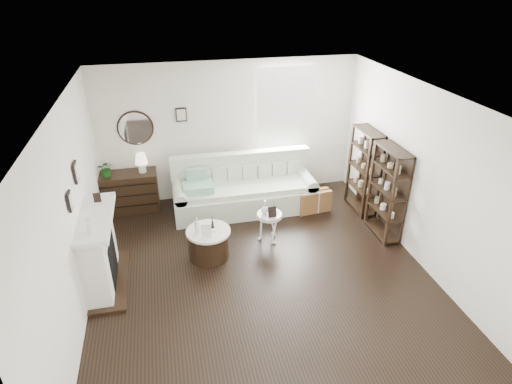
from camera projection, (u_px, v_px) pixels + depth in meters
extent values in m
plane|color=black|center=(262.00, 274.00, 6.56)|extent=(5.50, 5.50, 0.00)
plane|color=white|center=(263.00, 100.00, 5.30)|extent=(5.50, 5.50, 0.00)
plane|color=white|center=(229.00, 131.00, 8.31)|extent=(5.00, 0.00, 5.00)
plane|color=white|center=(340.00, 348.00, 3.55)|extent=(5.00, 0.00, 5.00)
plane|color=white|center=(72.00, 217.00, 5.44)|extent=(0.00, 5.50, 5.50)
plane|color=white|center=(424.00, 179.00, 6.42)|extent=(0.00, 5.50, 5.50)
cube|color=white|center=(285.00, 115.00, 8.39)|extent=(1.00, 0.02, 1.80)
cube|color=white|center=(285.00, 116.00, 8.34)|extent=(1.15, 0.02, 1.90)
cylinder|color=silver|center=(135.00, 128.00, 7.85)|extent=(0.60, 0.03, 0.60)
cube|color=black|center=(181.00, 115.00, 7.92)|extent=(0.20, 0.03, 0.26)
cube|color=white|center=(99.00, 253.00, 6.11)|extent=(0.34, 1.20, 1.10)
cube|color=black|center=(103.00, 261.00, 6.18)|extent=(0.30, 0.65, 0.70)
cube|color=white|center=(96.00, 218.00, 5.85)|extent=(0.44, 1.35, 0.08)
cube|color=black|center=(110.00, 281.00, 6.36)|extent=(0.50, 1.40, 0.05)
cylinder|color=silver|center=(90.00, 226.00, 5.39)|extent=(0.08, 0.08, 0.22)
cube|color=black|center=(97.00, 198.00, 6.15)|extent=(0.10, 0.03, 0.14)
cube|color=black|center=(70.00, 201.00, 5.29)|extent=(0.03, 0.18, 0.24)
cube|color=black|center=(76.00, 172.00, 5.80)|extent=(0.03, 0.22, 0.28)
cube|color=black|center=(364.00, 171.00, 7.98)|extent=(0.30, 0.80, 1.60)
cylinder|color=tan|center=(367.00, 190.00, 7.89)|extent=(0.08, 0.08, 0.11)
cylinder|color=tan|center=(361.00, 184.00, 8.11)|extent=(0.08, 0.08, 0.11)
cylinder|color=tan|center=(356.00, 179.00, 8.32)|extent=(0.08, 0.08, 0.11)
cylinder|color=tan|center=(370.00, 171.00, 7.70)|extent=(0.08, 0.08, 0.11)
cylinder|color=tan|center=(364.00, 165.00, 7.92)|extent=(0.08, 0.08, 0.11)
cylinder|color=tan|center=(358.00, 160.00, 8.14)|extent=(0.08, 0.08, 0.11)
cylinder|color=tan|center=(373.00, 150.00, 7.52)|extent=(0.08, 0.08, 0.11)
cylinder|color=tan|center=(366.00, 145.00, 7.73)|extent=(0.08, 0.08, 0.11)
cylinder|color=tan|center=(360.00, 140.00, 7.95)|extent=(0.08, 0.08, 0.11)
cube|color=black|center=(387.00, 193.00, 7.20)|extent=(0.30, 0.80, 1.60)
cylinder|color=tan|center=(391.00, 215.00, 7.11)|extent=(0.08, 0.08, 0.11)
cylinder|color=tan|center=(384.00, 207.00, 7.33)|extent=(0.08, 0.08, 0.11)
cylinder|color=tan|center=(377.00, 200.00, 7.54)|extent=(0.08, 0.08, 0.11)
cylinder|color=tan|center=(395.00, 193.00, 6.93)|extent=(0.08, 0.08, 0.11)
cylinder|color=tan|center=(387.00, 186.00, 7.14)|extent=(0.08, 0.08, 0.11)
cylinder|color=tan|center=(380.00, 180.00, 7.36)|extent=(0.08, 0.08, 0.11)
cylinder|color=tan|center=(399.00, 171.00, 6.74)|extent=(0.08, 0.08, 0.11)
cylinder|color=tan|center=(391.00, 165.00, 6.96)|extent=(0.08, 0.08, 0.11)
cylinder|color=tan|center=(384.00, 159.00, 7.17)|extent=(0.08, 0.08, 0.11)
cube|color=beige|center=(245.00, 199.00, 8.21)|extent=(2.69, 0.93, 0.43)
cube|color=beige|center=(245.00, 188.00, 8.06)|extent=(2.33, 0.74, 0.10)
cube|color=beige|center=(241.00, 172.00, 8.33)|extent=(2.69, 0.21, 0.83)
cube|color=beige|center=(181.00, 204.00, 7.95)|extent=(0.23, 0.88, 0.54)
cube|color=beige|center=(305.00, 190.00, 8.43)|extent=(0.23, 0.88, 0.54)
cube|color=#217C5D|center=(198.00, 187.00, 7.81)|extent=(0.55, 0.45, 0.14)
cube|color=brown|center=(314.00, 201.00, 8.15)|extent=(0.66, 0.29, 0.43)
cube|color=black|center=(127.00, 192.00, 8.11)|extent=(1.16, 0.48, 0.77)
cube|color=black|center=(128.00, 206.00, 7.97)|extent=(1.11, 0.01, 0.02)
cube|color=black|center=(126.00, 196.00, 7.88)|extent=(1.11, 0.01, 0.02)
cube|color=black|center=(124.00, 186.00, 7.78)|extent=(1.11, 0.01, 0.01)
imported|color=#195117|center=(106.00, 169.00, 7.76)|extent=(0.30, 0.27, 0.31)
cylinder|color=black|center=(209.00, 244.00, 6.86)|extent=(0.65, 0.65, 0.45)
cylinder|color=silver|center=(208.00, 231.00, 6.74)|extent=(0.71, 0.71, 0.04)
cylinder|color=silver|center=(269.00, 214.00, 7.15)|extent=(0.42, 0.42, 0.03)
cylinder|color=white|center=(269.00, 216.00, 7.17)|extent=(0.43, 0.43, 0.02)
cylinder|color=white|center=(269.00, 227.00, 7.27)|extent=(0.03, 0.03, 0.49)
cylinder|color=silver|center=(197.00, 226.00, 6.56)|extent=(0.07, 0.07, 0.29)
cube|color=silver|center=(206.00, 231.00, 6.52)|extent=(0.16, 0.07, 0.21)
cube|color=black|center=(272.00, 212.00, 7.01)|extent=(0.15, 0.06, 0.19)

